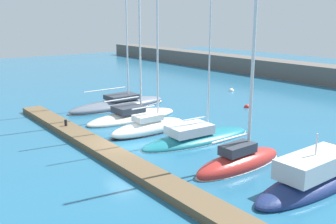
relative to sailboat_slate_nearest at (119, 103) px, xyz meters
The scene contains 11 objects.
ground_plane 11.34m from the sailboat_slate_nearest, 27.60° to the right, with size 120.00×120.00×0.00m, color #236084.
dock_pier 12.13m from the sailboat_slate_nearest, 34.04° to the right, with size 26.58×1.52×0.41m, color brown.
sailboat_slate_nearest is the anchor object (origin of this frame).
sailboat_ivory_second 4.38m from the sailboat_slate_nearest, 15.62° to the right, with size 2.81×8.14×13.38m.
sailboat_white_third 8.37m from the sailboat_slate_nearest, 15.23° to the right, with size 1.92×6.17×11.60m.
sailboat_teal_fourth 11.51m from the sailboat_slate_nearest, ahead, with size 3.11×8.70×13.14m.
sailboat_red_fifth 16.47m from the sailboat_slate_nearest, ahead, with size 1.94×6.28×12.60m.
motorboat_navy_sixth 20.27m from the sailboat_slate_nearest, ahead, with size 2.35×9.10×3.11m.
mooring_buoy_white 13.85m from the sailboat_slate_nearest, 87.22° to the left, with size 0.61×0.61×0.61m, color white.
mooring_buoy_red 11.62m from the sailboat_slate_nearest, 52.51° to the left, with size 0.55×0.55×0.55m, color red.
dock_bollard 8.03m from the sailboat_slate_nearest, 57.68° to the right, with size 0.20×0.20×0.44m, color black.
Camera 1 is at (19.70, -11.63, 7.98)m, focal length 41.15 mm.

